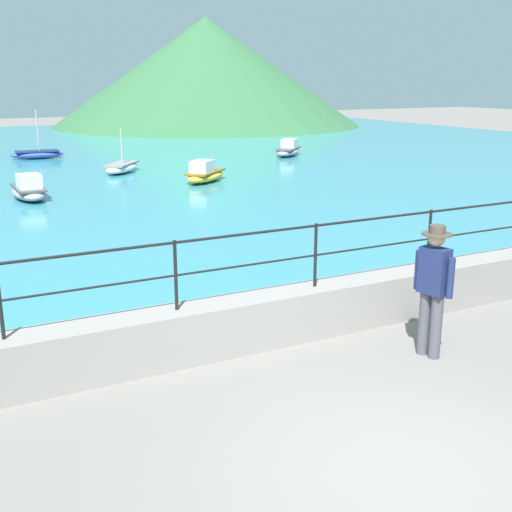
# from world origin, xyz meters

# --- Properties ---
(ground_plane) EXTENTS (120.00, 120.00, 0.00)m
(ground_plane) POSITION_xyz_m (0.00, 0.00, 0.00)
(ground_plane) COLOR slate
(promenade_wall) EXTENTS (20.00, 0.56, 0.70)m
(promenade_wall) POSITION_xyz_m (0.00, 3.20, 0.35)
(promenade_wall) COLOR gray
(promenade_wall) RESTS_ON ground
(railing) EXTENTS (18.44, 0.04, 0.90)m
(railing) POSITION_xyz_m (0.00, 3.20, 1.33)
(railing) COLOR black
(railing) RESTS_ON promenade_wall
(lake_water) EXTENTS (64.00, 44.32, 0.06)m
(lake_water) POSITION_xyz_m (0.00, 25.84, 0.03)
(lake_water) COLOR teal
(lake_water) RESTS_ON ground
(hill_main) EXTENTS (23.68, 23.68, 8.04)m
(hill_main) POSITION_xyz_m (16.08, 42.63, 4.02)
(hill_main) COLOR #33663D
(hill_main) RESTS_ON ground
(person_walking) EXTENTS (0.38, 0.56, 1.75)m
(person_walking) POSITION_xyz_m (1.94, 1.86, 0.98)
(person_walking) COLOR #4C4C56
(person_walking) RESTS_ON ground
(boat_0) EXTENTS (2.34, 1.00, 2.14)m
(boat_0) POSITION_xyz_m (0.75, 25.99, 0.26)
(boat_0) COLOR #2D4C9E
(boat_0) RESTS_ON lake_water
(boat_1) EXTENTS (2.29, 2.23, 0.76)m
(boat_1) POSITION_xyz_m (4.87, 16.39, 0.33)
(boat_1) COLOR gold
(boat_1) RESTS_ON lake_water
(boat_2) EXTENTS (2.10, 2.38, 1.66)m
(boat_2) POSITION_xyz_m (2.92, 19.94, 0.26)
(boat_2) COLOR white
(boat_2) RESTS_ON lake_water
(boat_4) EXTENTS (0.98, 2.33, 0.76)m
(boat_4) POSITION_xyz_m (-1.07, 15.72, 0.33)
(boat_4) COLOR gray
(boat_4) RESTS_ON lake_water
(boat_6) EXTENTS (2.28, 2.25, 0.76)m
(boat_6) POSITION_xyz_m (11.36, 21.82, 0.33)
(boat_6) COLOR gray
(boat_6) RESTS_ON lake_water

